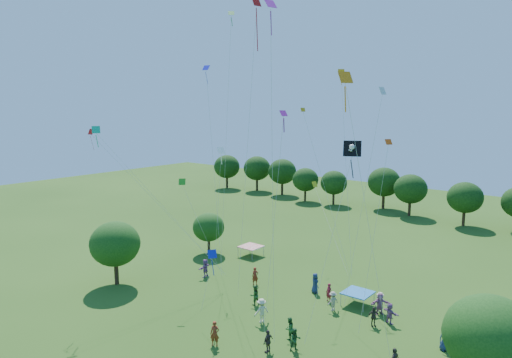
# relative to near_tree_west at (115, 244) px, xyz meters

# --- Properties ---
(near_tree_west) EXTENTS (4.54, 4.54, 5.88)m
(near_tree_west) POSITION_rel_near_tree_west_xyz_m (0.00, 0.00, 0.00)
(near_tree_west) COLOR #422B19
(near_tree_west) RESTS_ON ground
(near_tree_north) EXTENTS (3.53, 3.53, 4.56)m
(near_tree_north) POSITION_rel_near_tree_west_xyz_m (0.14, 11.84, -0.87)
(near_tree_north) COLOR #422B19
(near_tree_north) RESTS_ON ground
(near_tree_east) EXTENTS (4.92, 4.92, 6.21)m
(near_tree_east) POSITION_rel_near_tree_west_xyz_m (30.63, 2.65, 0.16)
(near_tree_east) COLOR #422B19
(near_tree_east) RESTS_ON ground
(treeline) EXTENTS (88.01, 8.77, 6.77)m
(treeline) POSITION_rel_near_tree_west_xyz_m (12.95, 43.76, 0.26)
(treeline) COLOR #422B19
(treeline) RESTS_ON ground
(tent_red_stripe) EXTENTS (2.20, 2.20, 1.10)m
(tent_red_stripe) POSITION_rel_near_tree_west_xyz_m (4.45, 14.01, -2.80)
(tent_red_stripe) COLOR red
(tent_red_stripe) RESTS_ON ground
(tent_blue) EXTENTS (2.20, 2.20, 1.10)m
(tent_blue) POSITION_rel_near_tree_west_xyz_m (19.31, 9.93, -2.80)
(tent_blue) COLOR #1B67B0
(tent_blue) RESTS_ON ground
(crowd_person_1) EXTENTS (0.78, 0.70, 1.75)m
(crowd_person_1) POSITION_rel_near_tree_west_xyz_m (14.76, -2.22, -2.96)
(crowd_person_1) COLOR maroon
(crowd_person_1) RESTS_ON ground
(crowd_person_2) EXTENTS (0.80, 0.87, 1.56)m
(crowd_person_2) POSITION_rel_near_tree_west_xyz_m (19.37, 0.74, -3.05)
(crowd_person_2) COLOR #214E24
(crowd_person_2) RESTS_ON ground
(crowd_person_3) EXTENTS (0.80, 1.14, 1.60)m
(crowd_person_3) POSITION_rel_near_tree_west_xyz_m (18.28, 7.66, -3.03)
(crowd_person_3) COLOR #A29782
(crowd_person_3) RESTS_ON ground
(crowd_person_5) EXTENTS (1.57, 1.03, 1.59)m
(crowd_person_5) POSITION_rel_near_tree_west_xyz_m (22.69, 8.47, -3.04)
(crowd_person_5) COLOR #915694
(crowd_person_5) RESTS_ON ground
(crowd_person_6) EXTENTS (0.93, 0.94, 1.74)m
(crowd_person_6) POSITION_rel_near_tree_west_xyz_m (27.13, 7.12, -2.96)
(crowd_person_6) COLOR navy
(crowd_person_6) RESTS_ON ground
(crowd_person_7) EXTENTS (0.66, 0.51, 1.57)m
(crowd_person_7) POSITION_rel_near_tree_west_xyz_m (17.15, 8.98, -3.05)
(crowd_person_7) COLOR maroon
(crowd_person_7) RESTS_ON ground
(crowd_person_8) EXTENTS (0.50, 0.82, 1.59)m
(crowd_person_8) POSITION_rel_near_tree_west_xyz_m (18.17, 1.76, -3.04)
(crowd_person_8) COLOR #275C29
(crowd_person_8) RESTS_ON ground
(crowd_person_9) EXTENTS (1.15, 0.80, 1.60)m
(crowd_person_9) POSITION_rel_near_tree_west_xyz_m (21.27, 9.92, -3.03)
(crowd_person_9) COLOR beige
(crowd_person_9) RESTS_ON ground
(crowd_person_10) EXTENTS (0.88, 0.94, 1.51)m
(crowd_person_10) POSITION_rel_near_tree_west_xyz_m (21.94, 7.25, -3.07)
(crowd_person_10) COLOR #37332C
(crowd_person_10) RESTS_ON ground
(crowd_person_11) EXTENTS (0.87, 1.71, 1.75)m
(crowd_person_11) POSITION_rel_near_tree_west_xyz_m (5.05, 6.44, -2.96)
(crowd_person_11) COLOR #915795
(crowd_person_11) RESTS_ON ground
(crowd_person_12) EXTENTS (0.99, 0.86, 1.78)m
(crowd_person_12) POSITION_rel_near_tree_west_xyz_m (15.27, 9.82, -2.94)
(crowd_person_12) COLOR navy
(crowd_person_12) RESTS_ON ground
(crowd_person_13) EXTENTS (0.67, 0.73, 1.65)m
(crowd_person_13) POSITION_rel_near_tree_west_xyz_m (10.04, 7.92, -3.01)
(crowd_person_13) COLOR maroon
(crowd_person_13) RESTS_ON ground
(crowd_person_14) EXTENTS (0.74, 0.93, 1.66)m
(crowd_person_14) POSITION_rel_near_tree_west_xyz_m (12.73, 4.56, -3.00)
(crowd_person_14) COLOR #275022
(crowd_person_14) RESTS_ON ground
(crowd_person_15) EXTENTS (0.94, 1.35, 1.89)m
(crowd_person_15) POSITION_rel_near_tree_west_xyz_m (15.11, 2.47, -2.89)
(crowd_person_15) COLOR beige
(crowd_person_15) RESTS_ON ground
(crowd_person_16) EXTENTS (0.42, 0.93, 1.58)m
(crowd_person_16) POSITION_rel_near_tree_west_xyz_m (18.10, -0.60, -3.04)
(crowd_person_16) COLOR #3F3432
(crowd_person_16) RESTS_ON ground
(crowd_person_17) EXTENTS (1.54, 1.56, 1.74)m
(crowd_person_17) POSITION_rel_near_tree_west_xyz_m (21.48, 9.43, -2.96)
(crowd_person_17) COLOR #965784
(crowd_person_17) RESTS_ON ground
(pirate_kite) EXTENTS (2.13, 3.23, 12.80)m
(pirate_kite) POSITION_rel_near_tree_west_xyz_m (22.14, 2.44, 9.53)
(pirate_kite) COLOR black
(red_high_kite) EXTENTS (1.46, 1.26, 22.62)m
(red_high_kite) POSITION_rel_near_tree_west_xyz_m (13.29, 3.67, 15.23)
(red_high_kite) COLOR red
(small_kite_0) EXTENTS (1.31, 1.23, 12.88)m
(small_kite_0) POSITION_rel_near_tree_west_xyz_m (23.47, 3.99, 6.69)
(small_kite_0) COLOR #CA440B
(small_kite_1) EXTENTS (2.45, 3.10, 16.62)m
(small_kite_1) POSITION_rel_near_tree_west_xyz_m (24.43, -1.75, 11.03)
(small_kite_1) COLOR orange
(small_kite_2) EXTENTS (7.03, 5.44, 7.16)m
(small_kite_2) POSITION_rel_near_tree_west_xyz_m (11.39, 16.61, 3.26)
(small_kite_2) COLOR gold
(small_kite_3) EXTENTS (2.95, 2.43, 8.76)m
(small_kite_3) POSITION_rel_near_tree_west_xyz_m (6.29, 3.35, 4.66)
(small_kite_3) COLOR #248D19
(small_kite_4) EXTENTS (2.37, 0.71, 18.45)m
(small_kite_4) POSITION_rel_near_tree_west_xyz_m (6.79, 5.62, 11.61)
(small_kite_4) COLOR #151BD7
(small_kite_5) EXTENTS (0.60, 0.74, 20.89)m
(small_kite_5) POSITION_rel_near_tree_west_xyz_m (18.91, -1.44, 13.85)
(small_kite_5) COLOR #A91CA5
(small_kite_6) EXTENTS (1.84, 1.87, 16.26)m
(small_kite_6) POSITION_rel_near_tree_west_xyz_m (21.21, 7.70, 10.01)
(small_kite_6) COLOR silver
(small_kite_7) EXTENTS (7.46, 8.02, 13.32)m
(small_kite_7) POSITION_rel_near_tree_west_xyz_m (2.49, -0.71, 8.07)
(small_kite_7) COLOR #0BB182
(small_kite_8) EXTENTS (8.49, 7.75, 13.06)m
(small_kite_8) POSITION_rel_near_tree_west_xyz_m (2.21, -0.36, 7.33)
(small_kite_8) COLOR red
(small_kite_9) EXTENTS (4.30, 4.54, 18.45)m
(small_kite_9) POSITION_rel_near_tree_west_xyz_m (14.33, 15.77, 11.77)
(small_kite_9) COLOR #FF980D
(small_kite_10) EXTENTS (4.45, 1.78, 14.80)m
(small_kite_10) POSITION_rel_near_tree_west_xyz_m (14.25, 11.46, 7.59)
(small_kite_10) COLOR orange
(small_kite_11) EXTENTS (1.58, 0.73, 23.34)m
(small_kite_11) POSITION_rel_near_tree_west_xyz_m (6.45, 8.45, 14.46)
(small_kite_11) COLOR #198A27
(small_kite_12) EXTENTS (0.65, 1.39, 4.38)m
(small_kite_12) POSITION_rel_near_tree_west_xyz_m (12.25, 0.11, 1.17)
(small_kite_12) COLOR #1321C0
(small_kite_13) EXTENTS (1.09, 1.07, 14.66)m
(small_kite_13) POSITION_rel_near_tree_west_xyz_m (18.57, -0.19, 8.42)
(small_kite_13) COLOR #90188B
(small_kite_14) EXTENTS (1.84, 0.96, 11.23)m
(small_kite_14) POSITION_rel_near_tree_west_xyz_m (6.32, 7.36, 6.96)
(small_kite_14) COLOR white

